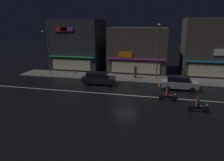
% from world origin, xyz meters
% --- Properties ---
extents(ground_plane, '(140.00, 140.00, 0.00)m').
position_xyz_m(ground_plane, '(0.00, 0.00, 0.00)').
color(ground_plane, black).
extents(lane_divider_stripe, '(33.85, 0.16, 0.01)m').
position_xyz_m(lane_divider_stripe, '(0.00, 0.00, 0.01)').
color(lane_divider_stripe, beige).
rests_on(lane_divider_stripe, ground).
extents(sidewalk_far, '(35.63, 4.03, 0.14)m').
position_xyz_m(sidewalk_far, '(0.00, 7.45, 0.07)').
color(sidewalk_far, '#5B5954').
rests_on(sidewalk_far, ground).
extents(storefront_left_block, '(7.15, 6.90, 8.74)m').
position_xyz_m(storefront_left_block, '(10.69, 12.83, 4.36)').
color(storefront_left_block, '#4C443A').
rests_on(storefront_left_block, ground).
extents(storefront_center_block, '(8.33, 7.63, 8.58)m').
position_xyz_m(storefront_center_block, '(-10.69, 13.20, 4.29)').
color(storefront_center_block, '#2D333D').
rests_on(storefront_center_block, ground).
extents(storefront_right_block, '(9.36, 7.37, 7.29)m').
position_xyz_m(storefront_right_block, '(-0.00, 13.07, 3.64)').
color(storefront_right_block, '#4C443A').
rests_on(storefront_right_block, ground).
extents(streetlamp_west, '(0.44, 1.64, 6.80)m').
position_xyz_m(streetlamp_west, '(-13.45, 7.23, 4.18)').
color(streetlamp_west, '#47494C').
rests_on(streetlamp_west, sidewalk_far).
extents(streetlamp_mid, '(0.44, 1.64, 7.82)m').
position_xyz_m(streetlamp_mid, '(3.29, 7.77, 4.70)').
color(streetlamp_mid, '#47494C').
rests_on(streetlamp_mid, sidewalk_far).
extents(pedestrian_on_sidewalk, '(0.42, 0.42, 1.94)m').
position_xyz_m(pedestrian_on_sidewalk, '(0.21, 7.42, 1.03)').
color(pedestrian_on_sidewalk, brown).
rests_on(pedestrian_on_sidewalk, sidewalk_far).
extents(parked_car_near_kerb, '(4.30, 1.98, 1.67)m').
position_xyz_m(parked_car_near_kerb, '(6.06, 3.57, 0.87)').
color(parked_car_near_kerb, '#9EA0A5').
rests_on(parked_car_near_kerb, ground).
extents(parked_car_trailing, '(4.30, 1.98, 1.67)m').
position_xyz_m(parked_car_trailing, '(-4.29, 3.48, 0.87)').
color(parked_car_trailing, black).
rests_on(parked_car_trailing, ground).
extents(motorcycle_lead, '(1.90, 0.60, 1.52)m').
position_xyz_m(motorcycle_lead, '(7.18, -3.22, 0.63)').
color(motorcycle_lead, black).
rests_on(motorcycle_lead, ground).
extents(motorcycle_trailing_far, '(1.90, 0.60, 1.52)m').
position_xyz_m(motorcycle_trailing_far, '(4.57, -0.86, 0.63)').
color(motorcycle_trailing_far, black).
rests_on(motorcycle_trailing_far, ground).
extents(traffic_cone, '(0.36, 0.36, 0.55)m').
position_xyz_m(traffic_cone, '(3.76, 4.55, 0.28)').
color(traffic_cone, orange).
rests_on(traffic_cone, ground).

